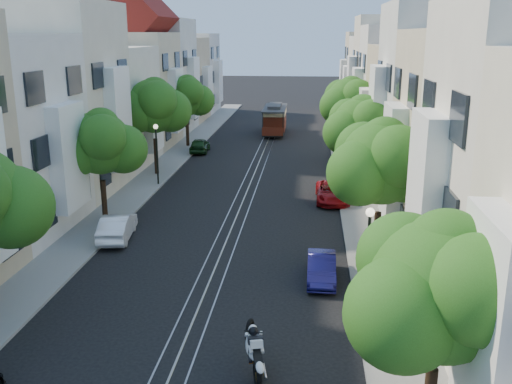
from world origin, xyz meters
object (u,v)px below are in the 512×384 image
(tree_e_d, at_px, (350,102))
(sportbike_rider, at_px, (254,348))
(tree_w_c, at_px, (155,107))
(cable_car, at_px, (275,118))
(tree_e_c, at_px, (361,127))
(parked_car_w_far, at_px, (200,145))
(tree_w_b, at_px, (101,145))
(tree_w_d, at_px, (187,97))
(parked_car_e_mid, at_px, (321,268))
(lamp_west, at_px, (156,145))
(lamp_east, at_px, (368,246))
(tree_e_b, at_px, (382,165))
(parked_car_w_mid, at_px, (117,227))
(tree_e_a, at_px, (442,294))
(parked_car_e_far, at_px, (332,192))

(tree_e_d, bearing_deg, sportbike_rider, -98.63)
(tree_w_c, height_order, cable_car, tree_w_c)
(tree_e_c, height_order, parked_car_w_far, tree_e_c)
(tree_w_b, height_order, tree_w_d, tree_w_d)
(cable_car, relative_size, parked_car_e_mid, 2.15)
(lamp_west, bearing_deg, tree_w_b, -95.97)
(lamp_east, bearing_deg, tree_e_b, 79.07)
(tree_e_d, height_order, cable_car, tree_e_d)
(lamp_west, bearing_deg, parked_car_w_mid, -86.23)
(tree_e_b, xyz_separation_m, tree_w_d, (-14.40, 27.00, -0.13))
(tree_w_b, xyz_separation_m, tree_w_d, (0.00, 22.00, 0.20))
(tree_w_c, distance_m, lamp_west, 3.81)
(tree_e_a, distance_m, parked_car_e_far, 22.63)
(lamp_east, relative_size, parked_car_w_far, 1.10)
(tree_e_b, height_order, sportbike_rider, tree_e_b)
(tree_e_b, height_order, tree_w_c, tree_w_c)
(tree_e_a, distance_m, sportbike_rider, 6.64)
(tree_e_c, height_order, lamp_east, tree_e_c)
(lamp_east, xyz_separation_m, sportbike_rider, (-3.73, -3.93, -1.98))
(lamp_west, height_order, cable_car, lamp_west)
(lamp_east, xyz_separation_m, cable_car, (-5.90, 39.94, -1.18))
(tree_e_a, xyz_separation_m, cable_car, (-6.86, 46.97, -2.73))
(tree_e_b, height_order, parked_car_w_far, tree_e_b)
(tree_e_a, relative_size, parked_car_e_far, 1.44)
(tree_e_d, distance_m, tree_w_b, 22.28)
(tree_e_d, height_order, parked_car_e_mid, tree_e_d)
(tree_e_c, xyz_separation_m, parked_car_e_far, (-1.66, -0.76, -4.00))
(tree_e_d, height_order, sportbike_rider, tree_e_d)
(tree_e_b, distance_m, parked_car_w_mid, 13.70)
(parked_car_e_far, relative_size, parked_car_w_mid, 1.09)
(cable_car, xyz_separation_m, parked_car_w_mid, (-6.00, -32.57, -1.01))
(tree_e_b, relative_size, cable_car, 0.91)
(parked_car_e_mid, relative_size, parked_car_e_far, 0.79)
(sportbike_rider, distance_m, cable_car, 43.93)
(tree_w_c, bearing_deg, tree_e_a, -62.78)
(tree_e_c, xyz_separation_m, lamp_west, (-13.56, 2.02, -1.75))
(tree_w_c, distance_m, lamp_east, 25.01)
(tree_w_d, height_order, sportbike_rider, tree_w_d)
(tree_e_b, relative_size, tree_w_d, 1.03)
(tree_e_a, height_order, tree_w_c, tree_w_c)
(tree_e_c, xyz_separation_m, tree_w_d, (-14.40, 16.00, 0.00))
(parked_car_w_mid, height_order, parked_car_w_far, parked_car_w_mid)
(tree_e_d, distance_m, cable_car, 15.02)
(lamp_west, bearing_deg, parked_car_w_far, 86.54)
(tree_e_a, distance_m, tree_w_d, 41.57)
(tree_e_b, xyz_separation_m, parked_car_e_mid, (-2.51, -1.75, -4.17))
(lamp_west, height_order, parked_car_e_mid, lamp_west)
(lamp_east, height_order, parked_car_w_mid, lamp_east)
(parked_car_e_mid, bearing_deg, tree_e_b, 35.18)
(tree_w_d, relative_size, parked_car_e_far, 1.50)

